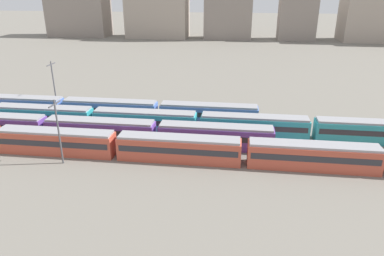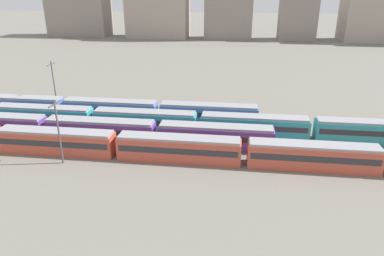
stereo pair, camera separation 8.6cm
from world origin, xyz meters
The scene contains 11 objects.
ground_plane centered at (0.00, 7.80, 0.00)m, with size 600.00×600.00×0.00m, color slate.
train_track_0 centered at (36.58, 0.00, 1.90)m, with size 112.50×3.06×3.75m.
train_track_1 centered at (13.24, 5.20, 1.90)m, with size 55.80×3.06×3.75m.
train_track_2 centered at (28.82, 10.40, 1.90)m, with size 74.70×3.06×3.75m.
train_track_3 centered at (11.22, 15.60, 1.90)m, with size 55.80×3.06×3.75m.
catenary_pole_0 centered at (10.63, -3.16, 5.34)m, with size 0.24×3.20×9.59m.
catenary_pole_1 centered at (-1.26, 18.67, 5.65)m, with size 0.24×3.20×10.21m.
distant_building_0 centered at (-45.28, 130.88, 11.91)m, with size 29.43×14.22×23.82m, color gray.
distant_building_1 centered at (-5.10, 130.88, 13.90)m, with size 29.27×15.63×27.80m, color #A89989.
distant_building_3 centered at (61.00, 130.88, 11.33)m, with size 16.67×12.25×22.66m, color gray.
distant_building_4 centered at (95.33, 130.88, 13.13)m, with size 28.84×17.32×26.26m, color #A89989.
Camera 1 is at (35.18, -46.38, 23.97)m, focal length 33.33 mm.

